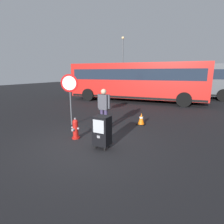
{
  "coord_description": "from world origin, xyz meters",
  "views": [
    {
      "loc": [
        3.15,
        -4.34,
        2.29
      ],
      "look_at": [
        0.3,
        1.2,
        0.9
      ],
      "focal_mm": 28.49,
      "sensor_mm": 36.0,
      "label": 1
    }
  ],
  "objects": [
    {
      "name": "bus_near",
      "position": [
        -1.74,
        9.34,
        1.71
      ],
      "size": [
        10.69,
        3.55,
        3.0
      ],
      "rotation": [
        0.0,
        0.0,
        0.09
      ],
      "color": "red",
      "rests_on": "ground_plane"
    },
    {
      "name": "pedestrian",
      "position": [
        -0.3,
        1.65,
        0.95
      ],
      "size": [
        0.55,
        0.22,
        1.67
      ],
      "color": "#382D51",
      "rests_on": "ground_plane"
    },
    {
      "name": "newspaper_box_primary",
      "position": [
        0.53,
        0.08,
        0.57
      ],
      "size": [
        0.48,
        0.42,
        1.02
      ],
      "color": "black",
      "rests_on": "ground_plane"
    },
    {
      "name": "fire_hydrant",
      "position": [
        -0.72,
        0.37,
        0.35
      ],
      "size": [
        0.33,
        0.32,
        0.75
      ],
      "color": "red",
      "rests_on": "ground_plane"
    },
    {
      "name": "ground_plane",
      "position": [
        0.0,
        0.0,
        0.0
      ],
      "size": [
        60.0,
        60.0,
        0.0
      ],
      "primitive_type": "plane",
      "color": "black"
    },
    {
      "name": "bus_far",
      "position": [
        0.85,
        13.36,
        1.71
      ],
      "size": [
        10.7,
        3.64,
        3.0
      ],
      "rotation": [
        0.0,
        0.0,
        0.11
      ],
      "color": "#4C5156",
      "rests_on": "ground_plane"
    },
    {
      "name": "stop_sign",
      "position": [
        -1.94,
        1.61,
        1.6
      ],
      "size": [
        0.71,
        0.31,
        2.23
      ],
      "color": "#4C4F54",
      "rests_on": "ground_plane"
    },
    {
      "name": "traffic_cone",
      "position": [
        0.8,
        3.08,
        0.26
      ],
      "size": [
        0.36,
        0.36,
        0.53
      ],
      "color": "black",
      "rests_on": "ground_plane"
    },
    {
      "name": "street_light_near_left",
      "position": [
        -5.97,
        16.23,
        3.79
      ],
      "size": [
        0.32,
        0.32,
        6.47
      ],
      "color": "#4C4F54",
      "rests_on": "ground_plane"
    }
  ]
}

